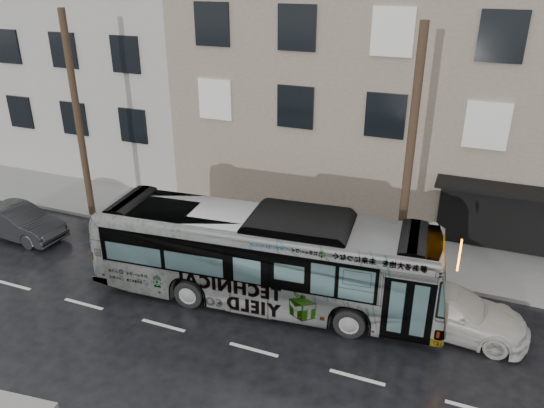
% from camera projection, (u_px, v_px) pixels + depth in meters
% --- Properties ---
extents(ground, '(120.00, 120.00, 0.00)m').
position_uv_depth(ground, '(201.00, 286.00, 19.30)').
color(ground, black).
rests_on(ground, ground).
extents(sidewalk, '(90.00, 3.60, 0.15)m').
position_uv_depth(sidewalk, '(255.00, 228.00, 23.41)').
color(sidewalk, gray).
rests_on(sidewalk, ground).
extents(building_taupe, '(20.00, 12.00, 11.00)m').
position_uv_depth(building_taupe, '(409.00, 80.00, 26.09)').
color(building_taupe, gray).
rests_on(building_taupe, ground).
extents(building_grey, '(26.00, 15.00, 16.00)m').
position_uv_depth(building_grey, '(55.00, 11.00, 34.12)').
color(building_grey, '#A3A09A').
rests_on(building_grey, ground).
extents(utility_pole_front, '(0.30, 0.30, 9.00)m').
position_uv_depth(utility_pole_front, '(409.00, 160.00, 17.97)').
color(utility_pole_front, '#3D2C1E').
rests_on(utility_pole_front, sidewalk).
extents(utility_pole_rear, '(0.30, 0.30, 9.00)m').
position_uv_depth(utility_pole_rear, '(78.00, 119.00, 22.72)').
color(utility_pole_rear, '#3D2C1E').
rests_on(utility_pole_rear, sidewalk).
extents(sign_post, '(0.06, 0.06, 2.40)m').
position_uv_depth(sign_post, '(431.00, 250.00, 18.96)').
color(sign_post, slate).
rests_on(sign_post, sidewalk).
extents(bus, '(12.15, 3.80, 3.33)m').
position_uv_depth(bus, '(265.00, 257.00, 17.92)').
color(bus, '#B2B2B2').
rests_on(bus, ground).
extents(white_sedan, '(5.09, 2.35, 1.44)m').
position_uv_depth(white_sedan, '(447.00, 309.00, 16.78)').
color(white_sedan, beige).
rests_on(white_sedan, ground).
extents(dark_sedan, '(4.34, 1.74, 1.41)m').
position_uv_depth(dark_sedan, '(18.00, 222.00, 22.52)').
color(dark_sedan, black).
rests_on(dark_sedan, ground).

